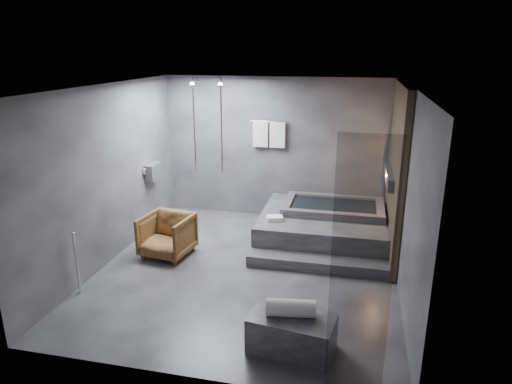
# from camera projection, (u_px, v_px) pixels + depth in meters

# --- Properties ---
(room) EXTENTS (5.00, 5.04, 2.82)m
(room) POSITION_uv_depth(u_px,v_px,m) (277.00, 160.00, 6.75)
(room) COLOR #2A2A2D
(room) RESTS_ON ground
(tub_deck) EXTENTS (2.20, 2.00, 0.50)m
(tub_deck) POSITION_uv_depth(u_px,v_px,m) (323.00, 227.00, 8.18)
(tub_deck) COLOR #2F2F32
(tub_deck) RESTS_ON ground
(tub_step) EXTENTS (2.20, 0.36, 0.18)m
(tub_step) POSITION_uv_depth(u_px,v_px,m) (317.00, 264.00, 7.13)
(tub_step) COLOR #2F2F32
(tub_step) RESTS_ON ground
(concrete_bench) EXTENTS (1.02, 0.66, 0.43)m
(concrete_bench) POSITION_uv_depth(u_px,v_px,m) (292.00, 334.00, 5.18)
(concrete_bench) COLOR #303032
(concrete_bench) RESTS_ON ground
(driftwood_chair) EXTENTS (0.86, 0.87, 0.71)m
(driftwood_chair) POSITION_uv_depth(u_px,v_px,m) (167.00, 235.00, 7.54)
(driftwood_chair) COLOR #402510
(driftwood_chair) RESTS_ON ground
(rolled_towel) EXTENTS (0.58, 0.27, 0.20)m
(rolled_towel) POSITION_uv_depth(u_px,v_px,m) (291.00, 308.00, 5.11)
(rolled_towel) COLOR white
(rolled_towel) RESTS_ON concrete_bench
(deck_towel) EXTENTS (0.32, 0.27, 0.07)m
(deck_towel) POSITION_uv_depth(u_px,v_px,m) (275.00, 218.00, 7.78)
(deck_towel) COLOR white
(deck_towel) RESTS_ON tub_deck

